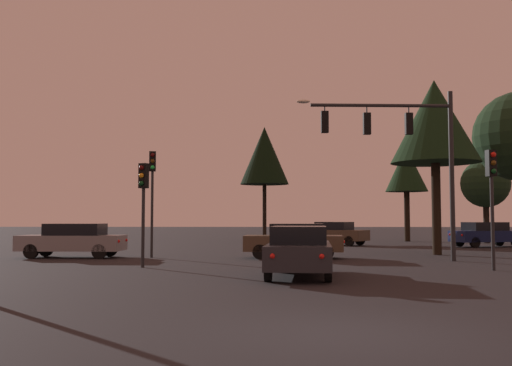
# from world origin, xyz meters

# --- Properties ---
(ground_plane) EXTENTS (168.00, 168.00, 0.00)m
(ground_plane) POSITION_xyz_m (0.00, 24.50, 0.00)
(ground_plane) COLOR black
(ground_plane) RESTS_ON ground
(traffic_signal_mast_arm) EXTENTS (6.52, 0.66, 7.05)m
(traffic_signal_mast_arm) POSITION_xyz_m (4.18, 14.94, 4.95)
(traffic_signal_mast_arm) COLOR #232326
(traffic_signal_mast_arm) RESTS_ON ground
(traffic_light_corner_left) EXTENTS (0.34, 0.38, 4.78)m
(traffic_light_corner_left) POSITION_xyz_m (-6.64, 16.74, 3.36)
(traffic_light_corner_left) COLOR #232326
(traffic_light_corner_left) RESTS_ON ground
(traffic_light_corner_right) EXTENTS (0.35, 0.38, 4.08)m
(traffic_light_corner_right) POSITION_xyz_m (6.26, 10.83, 2.90)
(traffic_light_corner_right) COLOR #232326
(traffic_light_corner_right) RESTS_ON ground
(traffic_light_median) EXTENTS (0.37, 0.39, 3.74)m
(traffic_light_median) POSITION_xyz_m (-5.85, 11.62, 2.67)
(traffic_light_median) COLOR #232326
(traffic_light_median) RESTS_ON ground
(car_nearside_lane) EXTENTS (2.16, 4.73, 1.52)m
(car_nearside_lane) POSITION_xyz_m (-0.37, 8.60, 0.80)
(car_nearside_lane) COLOR #232328
(car_nearside_lane) RESTS_ON ground
(car_crossing_left) EXTENTS (4.64, 1.82, 1.52)m
(car_crossing_left) POSITION_xyz_m (-10.17, 16.61, 0.80)
(car_crossing_left) COLOR gray
(car_crossing_left) RESTS_ON ground
(car_crossing_right) EXTENTS (4.44, 2.09, 1.52)m
(car_crossing_right) POSITION_xyz_m (-0.26, 16.55, 0.80)
(car_crossing_right) COLOR #473828
(car_crossing_right) RESTS_ON ground
(car_far_lane) EXTENTS (4.28, 3.67, 1.52)m
(car_far_lane) POSITION_xyz_m (2.86, 28.97, 0.79)
(car_far_lane) COLOR #473828
(car_far_lane) RESTS_ON ground
(car_parked_lot) EXTENTS (4.76, 3.00, 1.52)m
(car_parked_lot) POSITION_xyz_m (11.92, 26.99, 0.80)
(car_parked_lot) COLOR #0F1947
(car_parked_lot) RESTS_ON ground
(tree_behind_sign) EXTENTS (4.30, 4.30, 8.54)m
(tree_behind_sign) POSITION_xyz_m (6.70, 19.17, 6.44)
(tree_behind_sign) COLOR black
(tree_behind_sign) RESTS_ON ground
(tree_left_far) EXTENTS (3.20, 3.20, 7.26)m
(tree_left_far) POSITION_xyz_m (8.96, 35.29, 5.46)
(tree_left_far) COLOR black
(tree_left_far) RESTS_ON ground
(tree_center_horizon) EXTENTS (3.84, 3.84, 9.00)m
(tree_center_horizon) POSITION_xyz_m (-1.95, 36.21, 6.69)
(tree_center_horizon) COLOR black
(tree_center_horizon) RESTS_ON ground
(tree_lot_edge) EXTENTS (3.43, 3.43, 5.96)m
(tree_lot_edge) POSITION_xyz_m (13.89, 32.42, 4.21)
(tree_lot_edge) COLOR black
(tree_lot_edge) RESTS_ON ground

